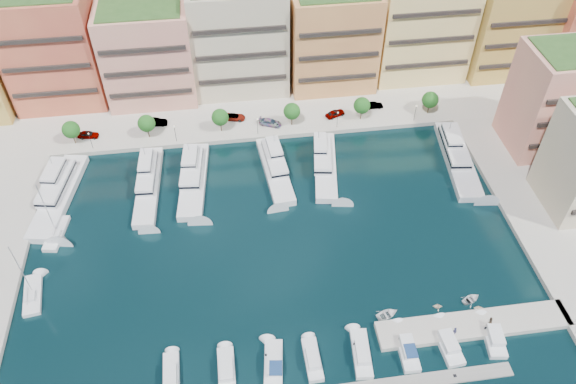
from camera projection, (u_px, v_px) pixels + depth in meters
name	position (u px, v px, depth m)	size (l,w,h in m)	color
ground	(275.00, 243.00, 104.16)	(400.00, 400.00, 0.00)	black
north_quay	(246.00, 64.00, 147.68)	(220.00, 64.00, 2.00)	#9E998E
finger_pier	(473.00, 326.00, 91.62)	(32.00, 5.00, 2.00)	#9E998E
apartment_1	(52.00, 47.00, 126.30)	(20.00, 16.50, 26.80)	#CE6E44
apartment_2	(148.00, 53.00, 128.34)	(20.00, 15.50, 22.80)	tan
apartment_3	(238.00, 36.00, 130.72)	(22.00, 16.50, 25.80)	beige
apartment_4	(332.00, 38.00, 132.15)	(20.00, 15.50, 23.80)	#E49D55
apartment_5	(421.00, 21.00, 134.62)	(22.00, 16.50, 26.80)	#ECCD7D
apartment_6	(509.00, 27.00, 136.76)	(20.00, 15.50, 22.80)	gold
apartment_east_a	(560.00, 99.00, 115.51)	(18.00, 14.50, 22.80)	tan
tree_0	(71.00, 130.00, 120.46)	(3.80, 3.80, 5.65)	#473323
tree_1	(146.00, 123.00, 122.01)	(3.80, 3.80, 5.65)	#473323
tree_2	(220.00, 117.00, 123.56)	(3.80, 3.80, 5.65)	#473323
tree_3	(292.00, 111.00, 125.10)	(3.80, 3.80, 5.65)	#473323
tree_4	(362.00, 105.00, 126.65)	(3.80, 3.80, 5.65)	#473323
tree_5	(430.00, 100.00, 128.20)	(3.80, 3.80, 5.65)	#473323
lamppost_0	(90.00, 138.00, 119.88)	(0.30, 0.30, 4.20)	black
lamppost_1	(175.00, 131.00, 121.62)	(0.30, 0.30, 4.20)	black
lamppost_2	(257.00, 124.00, 123.36)	(0.30, 0.30, 4.20)	black
lamppost_3	(338.00, 117.00, 125.10)	(0.30, 0.30, 4.20)	black
lamppost_4	(416.00, 110.00, 126.85)	(0.30, 0.30, 4.20)	black
yacht_0	(59.00, 191.00, 112.13)	(9.17, 23.97, 7.30)	silver
yacht_1	(148.00, 182.00, 114.21)	(5.39, 22.61, 7.30)	silver
yacht_2	(193.00, 176.00, 115.32)	(6.91, 21.98, 7.30)	silver
yacht_3	(275.00, 166.00, 117.41)	(6.12, 20.49, 7.30)	silver
yacht_4	(325.00, 163.00, 118.35)	(7.53, 21.03, 7.30)	silver
yacht_6	(457.00, 155.00, 119.95)	(7.90, 24.48, 7.30)	silver
cruiser_2	(171.00, 378.00, 84.71)	(2.55, 8.19, 2.55)	silver
cruiser_3	(227.00, 371.00, 85.52)	(2.60, 7.59, 2.55)	silver
cruiser_4	(274.00, 365.00, 86.18)	(3.84, 8.53, 2.66)	silver
cruiser_5	(313.00, 360.00, 86.81)	(2.46, 7.33, 2.55)	silver
cruiser_6	(361.00, 354.00, 87.55)	(3.40, 8.56, 2.55)	silver
cruiser_7	(407.00, 348.00, 88.23)	(2.90, 8.37, 2.66)	silver
cruiser_8	(447.00, 343.00, 88.90)	(3.36, 8.37, 2.55)	silver
cruiser_9	(493.00, 337.00, 89.65)	(3.73, 7.79, 2.55)	silver
sailboat_1	(33.00, 296.00, 95.54)	(3.88, 8.70, 13.20)	silver
sailboat_2	(57.00, 234.00, 105.34)	(4.03, 8.90, 13.20)	silver
tender_3	(479.00, 308.00, 93.61)	(1.46, 1.69, 0.89)	beige
tender_2	(471.00, 299.00, 94.96)	(2.43, 3.41, 0.71)	silver
tender_1	(438.00, 306.00, 93.88)	(1.45, 1.68, 0.88)	beige
tender_0	(387.00, 314.00, 92.80)	(2.72, 3.81, 0.79)	white
car_0	(88.00, 134.00, 124.00)	(1.84, 4.57, 1.56)	gray
car_1	(156.00, 122.00, 127.05)	(1.72, 4.94, 1.63)	gray
car_2	(234.00, 117.00, 128.66)	(2.27, 4.93, 1.37)	gray
car_3	(270.00, 122.00, 127.12)	(2.08, 5.12, 1.49)	gray
car_4	(335.00, 113.00, 129.46)	(1.87, 4.66, 1.59)	gray
car_5	(374.00, 105.00, 131.79)	(1.46, 4.20, 1.38)	gray
person_0	(455.00, 331.00, 89.03)	(0.59, 0.39, 1.62)	#222345
person_1	(490.00, 321.00, 90.04)	(0.94, 0.74, 1.94)	#4F3F2F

